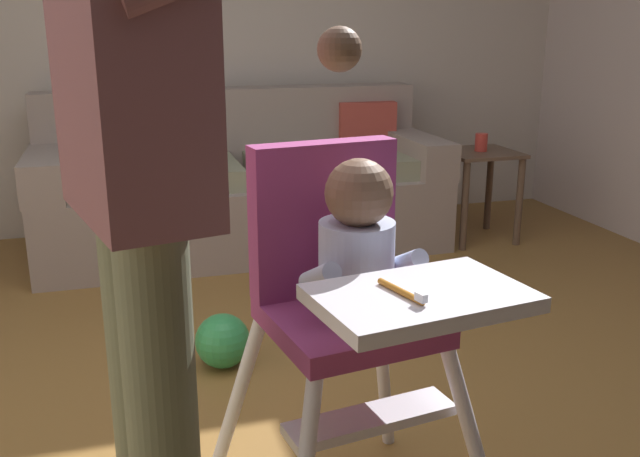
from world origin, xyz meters
The scene contains 8 objects.
ground centered at (0.00, 0.00, -0.05)m, with size 6.32×6.55×0.10m, color olive.
wall_far centered at (0.00, 2.50, 1.29)m, with size 5.52×0.06×2.58m, color beige.
couch centered at (0.17, 1.98, 0.33)m, with size 2.20×0.86×0.86m.
high_chair centered at (-0.01, -0.41, 0.66)m, with size 0.68×0.79×0.96m.
adult_standing centered at (-0.46, -0.52, 0.94)m, with size 0.59×0.50×1.66m.
toy_ball centered at (-0.18, 0.53, 0.10)m, with size 0.20×0.20×0.20m, color green.
side_table centered at (1.49, 1.71, 0.38)m, with size 0.40×0.40×0.52m.
sippy_cup centered at (1.49, 1.71, 0.57)m, with size 0.07×0.07×0.10m, color #D13D33.
Camera 1 is at (-0.50, -1.84, 1.22)m, focal length 39.65 mm.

